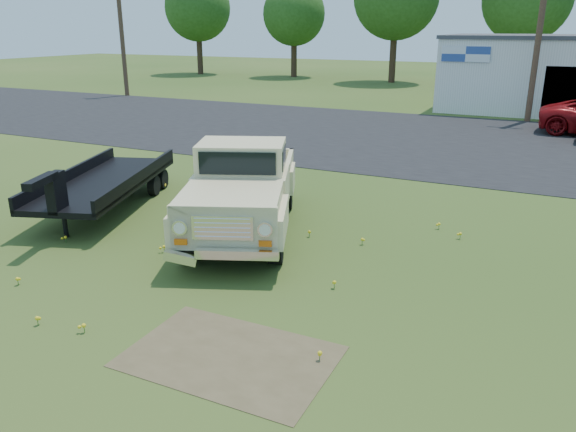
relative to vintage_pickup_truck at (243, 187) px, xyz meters
name	(u,v)px	position (x,y,z in m)	size (l,w,h in m)	color
ground	(243,265)	(0.98, -1.73, -1.08)	(140.00, 140.00, 0.00)	#2C4A17
asphalt_lot	(417,139)	(0.98, 13.27, -1.08)	(90.00, 14.00, 0.02)	black
dirt_patch_a	(230,357)	(2.48, -4.73, -1.08)	(3.00, 2.00, 0.01)	brown
dirt_patch_b	(244,205)	(-1.02, 1.77, -1.08)	(2.20, 1.60, 0.01)	brown
utility_pole_west	(121,26)	(-21.02, 20.27, 3.53)	(1.60, 0.30, 9.00)	#432B1F
utility_pole_mid	(540,26)	(4.98, 20.27, 3.53)	(1.60, 0.30, 9.00)	#432B1F
treeline_a	(198,8)	(-27.02, 38.27, 5.22)	(6.40, 6.40, 9.52)	#3C281B
treeline_b	(294,14)	(-17.02, 39.27, 4.59)	(5.76, 5.76, 8.57)	#3C281B
vintage_pickup_truck	(243,187)	(0.00, 0.00, 0.00)	(2.31, 5.93, 2.15)	beige
flatbed_trailer	(105,178)	(-4.21, 0.02, -0.26)	(1.98, 5.95, 1.62)	black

